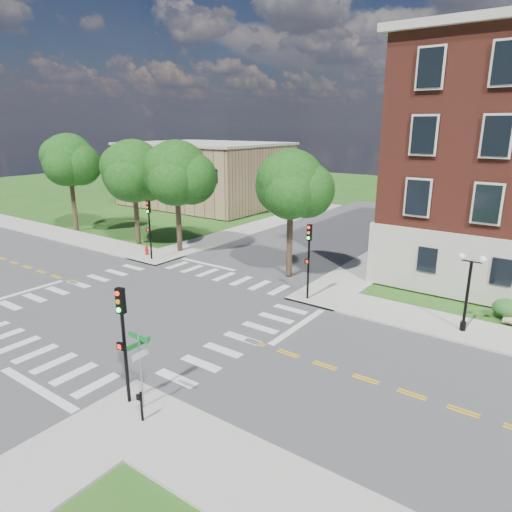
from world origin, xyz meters
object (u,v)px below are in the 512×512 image
Objects in this scene: traffic_signal_se at (123,331)px; traffic_signal_nw at (149,222)px; traffic_signal_ne at (309,252)px; fire_hydrant at (147,251)px; twin_lamp_west at (468,288)px; street_sign_pole at (140,357)px; push_button_post at (141,405)px.

traffic_signal_se and traffic_signal_nw have the same top height.
fire_hydrant is (-16.10, 0.93, -2.72)m from traffic_signal_ne.
twin_lamp_west is (23.88, 0.50, -0.66)m from traffic_signal_nw.
traffic_signal_nw is at bearing -26.66° from fire_hydrant.
traffic_signal_nw is 20.92m from street_sign_pole.
traffic_signal_se is 1.18m from street_sign_pole.
traffic_signal_nw is at bearing 137.31° from street_sign_pole.
fire_hydrant is at bearing 138.34° from street_sign_pole.
traffic_signal_nw reaches higher than street_sign_pole.
fire_hydrant is (-17.27, 15.43, -0.33)m from push_button_post.
fire_hydrant is at bearing 136.81° from traffic_signal_se.
fire_hydrant is at bearing 179.66° from twin_lamp_west.
street_sign_pole reaches higher than push_button_post.
traffic_signal_se is 1.00× the size of traffic_signal_ne.
push_button_post is at bearing -45.16° from street_sign_pole.
street_sign_pole is at bearing -87.63° from traffic_signal_ne.
traffic_signal_ne is 13.94m from street_sign_pole.
traffic_signal_ne and traffic_signal_nw have the same top height.
traffic_signal_nw is at bearing 135.65° from traffic_signal_se.
traffic_signal_se is 20.38m from traffic_signal_nw.
push_button_post is 1.60× the size of fire_hydrant.
twin_lamp_west is 5.64× the size of fire_hydrant.
twin_lamp_west is (9.09, 0.78, -0.66)m from traffic_signal_ne.
traffic_signal_ne is 1.00× the size of traffic_signal_nw.
traffic_signal_ne reaches higher than twin_lamp_west.
traffic_signal_se is 1.13× the size of twin_lamp_west.
twin_lamp_west reaches higher than street_sign_pole.
traffic_signal_nw is 21.88m from push_button_post.
traffic_signal_nw is 6.40× the size of fire_hydrant.
twin_lamp_west is at bearing 59.87° from street_sign_pole.
push_button_post is (1.17, -14.50, -2.39)m from traffic_signal_ne.
traffic_signal_nw is 1.13× the size of twin_lamp_west.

